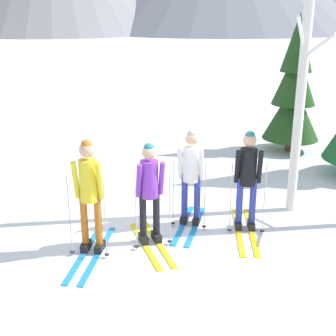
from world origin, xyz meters
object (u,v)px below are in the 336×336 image
(skier_in_white, at_px, (191,172))
(skier_in_purple, at_px, (150,190))
(skier_in_yellow, at_px, (89,192))
(skier_in_black, at_px, (248,175))
(birch_tree_tall, at_px, (303,73))
(pine_tree_mid, at_px, (294,90))

(skier_in_white, bearing_deg, skier_in_purple, -142.82)
(skier_in_yellow, bearing_deg, skier_in_black, 8.82)
(skier_in_purple, relative_size, skier_in_white, 0.99)
(skier_in_yellow, height_order, birch_tree_tall, birch_tree_tall)
(skier_in_purple, height_order, skier_in_white, skier_in_white)
(skier_in_white, xyz_separation_m, skier_in_black, (0.87, -0.34, 0.02))
(skier_in_white, bearing_deg, skier_in_black, -21.55)
(skier_in_yellow, height_order, pine_tree_mid, pine_tree_mid)
(skier_in_purple, distance_m, skier_in_black, 1.67)
(skier_in_black, distance_m, pine_tree_mid, 4.94)
(birch_tree_tall, bearing_deg, pine_tree_mid, 67.95)
(skier_in_black, xyz_separation_m, pine_tree_mid, (2.53, 4.20, 0.62))
(skier_in_white, relative_size, birch_tree_tall, 0.34)
(skier_in_black, bearing_deg, skier_in_yellow, -171.18)
(skier_in_yellow, bearing_deg, skier_in_purple, 9.39)
(skier_in_yellow, distance_m, birch_tree_tall, 4.08)
(birch_tree_tall, bearing_deg, skier_in_yellow, -164.29)
(pine_tree_mid, bearing_deg, skier_in_black, -121.07)
(skier_in_purple, relative_size, skier_in_black, 0.92)
(skier_in_black, bearing_deg, pine_tree_mid, 58.93)
(skier_in_white, distance_m, birch_tree_tall, 2.52)
(skier_in_white, relative_size, skier_in_black, 0.94)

